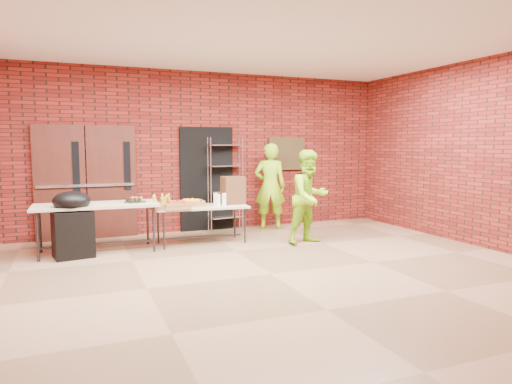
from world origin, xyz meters
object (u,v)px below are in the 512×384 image
table_right (201,209)px  table_left (96,208)px  coffee_dispenser (233,190)px  covered_grill (73,224)px  wire_rack (225,184)px  volunteer_man (309,197)px  volunteer_woman (270,186)px

table_right → table_left: bearing=-174.3°
table_right → coffee_dispenser: (0.62, 0.07, 0.31)m
coffee_dispenser → covered_grill: 2.79m
wire_rack → volunteer_man: size_ratio=1.14×
table_right → coffee_dispenser: size_ratio=3.34×
table_right → volunteer_woman: (1.70, 0.83, 0.28)m
coffee_dispenser → table_left: bearing=-177.4°
table_left → covered_grill: 0.47m
coffee_dispenser → wire_rack: bearing=79.6°
table_right → covered_grill: size_ratio=1.61×
coffee_dispenser → volunteer_woman: 1.32m
wire_rack → covered_grill: (-2.92, -1.30, -0.43)m
wire_rack → covered_grill: bearing=-167.1°
volunteer_man → table_left: bearing=156.6°
coffee_dispenser → volunteer_man: 1.40m
volunteer_woman → covered_grill: bearing=37.4°
table_right → coffee_dispenser: coffee_dispenser is taller
wire_rack → coffee_dispenser: 1.00m
covered_grill → volunteer_woman: bearing=5.6°
table_left → table_right: size_ratio=1.17×
table_right → volunteer_woman: 1.91m
table_left → covered_grill: covered_grill is taller
table_left → volunteer_woman: volunteer_woman is taller
table_left → coffee_dispenser: 2.38m
covered_grill → volunteer_woman: (3.82, 1.08, 0.37)m
covered_grill → table_left: bearing=19.8°
volunteer_woman → wire_rack: bearing=7.9°
coffee_dispenser → covered_grill: coffee_dispenser is taller
table_right → covered_grill: covered_grill is taller
volunteer_woman → volunteer_man: size_ratio=1.07×
table_left → table_right: bearing=2.4°
covered_grill → volunteer_man: volunteer_man is taller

